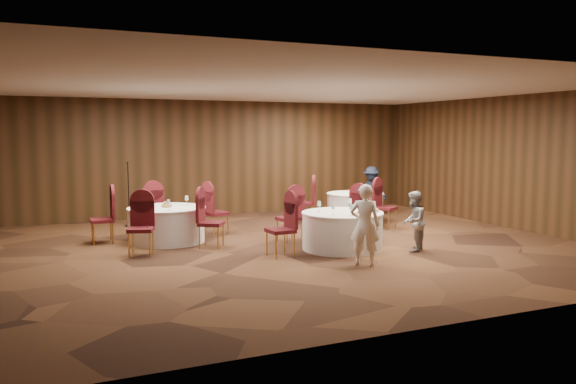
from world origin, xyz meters
name	(u,v)px	position (x,y,z in m)	size (l,w,h in m)	color
ground	(283,248)	(0.00, 0.00, 0.00)	(12.00, 12.00, 0.00)	black
room_shell	(283,150)	(0.00, 0.00, 1.96)	(12.00, 12.00, 12.00)	silver
table_main	(342,230)	(1.04, -0.59, 0.38)	(1.62, 1.62, 0.74)	silver
table_left	(167,224)	(-2.02, 1.54, 0.38)	(1.64, 1.64, 0.74)	silver
table_right	(355,207)	(3.06, 2.41, 0.38)	(1.48, 1.48, 0.74)	silver
chairs_main	(313,221)	(0.70, 0.04, 0.50)	(3.02, 1.86, 1.00)	#3A0B17
chairs_left	(165,218)	(-2.05, 1.55, 0.50)	(3.06, 3.02, 1.00)	#3A0B17
chairs_right	(344,205)	(2.49, 1.98, 0.50)	(2.12, 2.28, 1.00)	#3A0B17
tabletop_main	(352,207)	(1.18, -0.69, 0.84)	(1.13, 1.15, 0.22)	silver
tabletop_left	(167,203)	(-2.01, 1.53, 0.82)	(0.85, 0.82, 0.22)	silver
tabletop_right	(368,187)	(3.30, 2.19, 0.90)	(0.08, 0.08, 0.22)	silver
mic_stand	(129,207)	(-2.48, 3.94, 0.46)	(0.24, 0.24, 1.60)	black
woman_a	(365,225)	(0.73, -1.95, 0.71)	(0.52, 0.34, 1.42)	white
woman_b	(414,221)	(2.21, -1.32, 0.59)	(0.57, 0.45, 1.18)	#9D9DA1
man_c	(372,191)	(4.11, 3.31, 0.68)	(0.88, 0.50, 1.36)	black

